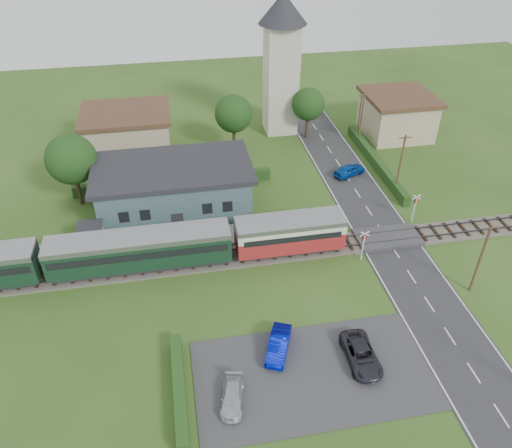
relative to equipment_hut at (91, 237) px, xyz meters
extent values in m
plane|color=#2D4C19|center=(18.00, -5.20, -1.75)|extent=(120.00, 120.00, 0.00)
cube|color=#4C443D|center=(18.00, -3.20, -1.65)|extent=(76.00, 3.20, 0.20)
cube|color=#3F3F47|center=(18.00, -3.92, -1.33)|extent=(76.00, 0.08, 0.15)
cube|color=#3F3F47|center=(18.00, -2.48, -1.33)|extent=(76.00, 0.08, 0.15)
cube|color=#28282B|center=(28.00, -5.20, -1.72)|extent=(6.00, 70.00, 0.05)
cube|color=#333335|center=(16.50, -17.20, -1.71)|extent=(17.00, 9.00, 0.08)
cube|color=#333335|center=(28.00, -3.20, -1.52)|extent=(6.20, 3.40, 0.45)
cube|color=gray|center=(8.00, 0.00, -1.52)|extent=(30.00, 3.00, 0.45)
cube|color=beige|center=(0.00, 0.00, -0.10)|extent=(2.00, 2.00, 2.40)
cube|color=#232328|center=(0.00, 0.00, 1.18)|extent=(2.30, 2.30, 0.15)
cube|color=#365153|center=(8.00, 5.80, 0.65)|extent=(15.00, 8.00, 4.80)
cube|color=#232328|center=(8.00, 5.80, 3.30)|extent=(16.00, 9.00, 0.50)
cube|color=#232328|center=(8.00, 1.86, -0.65)|extent=(1.20, 0.12, 2.20)
cube|color=black|center=(3.00, 1.86, 0.65)|extent=(1.00, 0.12, 1.20)
cube|color=black|center=(5.00, 1.86, 0.65)|extent=(1.00, 0.12, 1.20)
cube|color=black|center=(11.00, 1.86, 0.65)|extent=(1.00, 0.12, 1.20)
cube|color=black|center=(13.00, 1.86, 0.65)|extent=(1.00, 0.12, 1.20)
cube|color=#232328|center=(18.09, -3.20, -1.16)|extent=(9.00, 2.20, 0.50)
cube|color=maroon|center=(18.09, -3.20, -0.16)|extent=(10.00, 2.80, 1.80)
cube|color=silver|center=(18.09, -3.20, 1.09)|extent=(10.00, 2.82, 0.90)
cube|color=black|center=(18.09, -3.20, 0.74)|extent=(9.00, 2.88, 0.60)
cube|color=gray|center=(18.09, -3.20, 1.74)|extent=(10.00, 2.90, 0.45)
cube|color=#232328|center=(4.49, -3.20, -1.16)|extent=(15.20, 2.20, 0.50)
cube|color=black|center=(4.49, -3.20, 0.34)|extent=(16.00, 2.80, 2.60)
cube|color=black|center=(4.49, -3.20, 0.74)|extent=(15.40, 2.86, 0.70)
cube|color=gray|center=(4.49, -3.20, 1.74)|extent=(16.00, 2.90, 0.50)
cube|color=beige|center=(23.00, 22.80, 5.25)|extent=(4.00, 4.00, 14.00)
cone|color=#232328|center=(23.00, 22.80, 14.05)|extent=(6.00, 6.00, 3.60)
cube|color=tan|center=(3.00, 19.80, 0.75)|extent=(10.00, 8.00, 5.00)
cube|color=#472D1E|center=(3.00, 19.80, 3.50)|extent=(10.80, 8.80, 0.50)
cube|color=tan|center=(38.00, 18.80, 0.75)|extent=(8.00, 8.00, 5.00)
cube|color=#472D1E|center=(38.00, 18.80, 3.50)|extent=(8.80, 8.80, 0.50)
cube|color=#193814|center=(7.00, -17.20, -1.15)|extent=(0.80, 9.00, 1.20)
cube|color=#193814|center=(32.20, 10.80, -1.15)|extent=(0.80, 18.00, 1.20)
cube|color=#193814|center=(8.00, 10.30, -1.10)|extent=(22.00, 0.80, 1.30)
cylinder|color=#332316|center=(-2.00, 8.80, 0.32)|extent=(0.44, 0.44, 4.12)
sphere|color=#143311|center=(-2.00, 8.80, 3.65)|extent=(5.20, 5.20, 5.20)
cylinder|color=#332316|center=(16.00, 17.80, 0.18)|extent=(0.44, 0.44, 3.85)
sphere|color=#143311|center=(16.00, 17.80, 3.29)|extent=(4.60, 4.60, 4.60)
cylinder|color=#332316|center=(26.00, 19.80, 0.04)|extent=(0.44, 0.44, 3.58)
sphere|color=#143311|center=(26.00, 19.80, 2.93)|extent=(4.20, 4.20, 4.20)
cylinder|color=#473321|center=(32.20, -11.20, 1.75)|extent=(0.22, 0.22, 7.00)
cube|color=#473321|center=(32.20, -11.20, 4.95)|extent=(1.40, 0.10, 0.10)
cylinder|color=#473321|center=(32.20, 4.80, 1.75)|extent=(0.22, 0.22, 7.00)
cube|color=#473321|center=(32.20, 4.80, 4.95)|extent=(1.40, 0.10, 0.10)
cylinder|color=#473321|center=(32.20, 16.80, 1.75)|extent=(0.22, 0.22, 7.00)
cube|color=#473321|center=(32.20, 16.80, 4.95)|extent=(1.40, 0.10, 0.10)
cylinder|color=silver|center=(24.40, -5.60, -0.25)|extent=(0.12, 0.12, 3.00)
cube|color=#232328|center=(24.40, -5.60, 0.85)|extent=(0.35, 0.18, 0.55)
sphere|color=#FF190C|center=(24.40, -5.72, 1.00)|extent=(0.14, 0.14, 0.14)
sphere|color=#FF190C|center=(24.40, -5.72, 0.70)|extent=(0.14, 0.14, 0.14)
cube|color=silver|center=(24.40, -5.60, 1.25)|extent=(0.84, 0.05, 0.55)
cube|color=silver|center=(24.40, -5.60, 1.25)|extent=(0.84, 0.05, 0.55)
cylinder|color=silver|center=(31.60, -0.80, -0.25)|extent=(0.12, 0.12, 3.00)
cube|color=#232328|center=(31.60, -0.80, 0.85)|extent=(0.35, 0.18, 0.55)
sphere|color=#FF190C|center=(31.60, -0.92, 1.00)|extent=(0.14, 0.14, 0.14)
sphere|color=#FF190C|center=(31.60, -0.92, 0.70)|extent=(0.14, 0.14, 0.14)
cube|color=silver|center=(31.60, -0.80, 1.25)|extent=(0.84, 0.05, 0.55)
cube|color=silver|center=(31.60, -0.80, 1.25)|extent=(0.84, 0.05, 0.55)
cylinder|color=#3F3F47|center=(-4.00, 14.80, 0.75)|extent=(0.14, 0.14, 5.00)
sphere|color=orange|center=(-4.00, 14.80, 3.25)|extent=(0.30, 0.30, 0.30)
cylinder|color=#3F3F47|center=(34.00, 21.80, 0.75)|extent=(0.14, 0.14, 5.00)
sphere|color=orange|center=(34.00, 21.80, 3.25)|extent=(0.30, 0.30, 0.30)
imported|color=#0A41A4|center=(28.36, 9.27, -1.02)|extent=(4.28, 3.10, 1.35)
imported|color=#000C9B|center=(14.53, -14.70, -1.01)|extent=(2.83, 4.25, 1.32)
imported|color=#B2BCC9|center=(10.50, -18.40, -1.15)|extent=(2.20, 3.79, 1.03)
imported|color=#26252E|center=(20.29, -16.68, -1.03)|extent=(2.15, 4.62, 1.28)
imported|color=gray|center=(13.45, -0.67, -0.42)|extent=(0.75, 0.62, 1.75)
imported|color=gray|center=(0.31, -0.65, -0.47)|extent=(0.81, 0.93, 1.65)
camera|label=1|loc=(8.40, -38.71, 28.22)|focal=35.00mm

